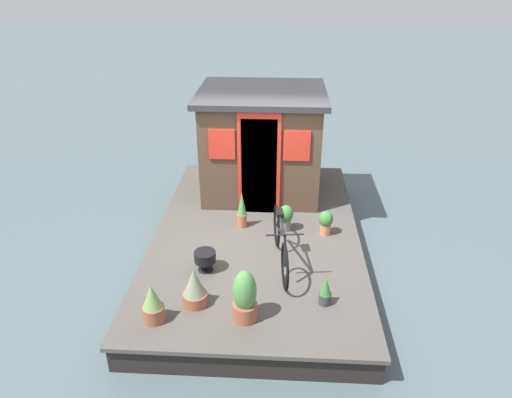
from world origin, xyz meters
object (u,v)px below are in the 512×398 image
(potted_plant_thyme, at_px, (286,217))
(houseboat_cabin, at_px, (262,142))
(bicycle, at_px, (281,242))
(potted_plant_sage, at_px, (153,304))
(potted_plant_ivy, at_px, (326,222))
(potted_plant_lavender, at_px, (325,292))
(potted_plant_rosemary, at_px, (242,210))
(charcoal_grill, at_px, (205,257))
(potted_plant_succulent, at_px, (195,288))
(potted_plant_basil, at_px, (245,297))

(potted_plant_thyme, bearing_deg, houseboat_cabin, 17.32)
(houseboat_cabin, height_order, bicycle, houseboat_cabin)
(potted_plant_sage, distance_m, potted_plant_ivy, 3.13)
(potted_plant_sage, bearing_deg, potted_plant_lavender, -78.24)
(potted_plant_rosemary, bearing_deg, charcoal_grill, 161.65)
(potted_plant_thyme, bearing_deg, bicycle, 175.55)
(bicycle, distance_m, potted_plant_succulent, 1.45)
(bicycle, bearing_deg, potted_plant_sage, 130.28)
(potted_plant_sage, height_order, potted_plant_lavender, potted_plant_sage)
(bicycle, height_order, potted_plant_rosemary, bicycle)
(potted_plant_thyme, xyz_separation_m, potted_plant_basil, (-2.17, 0.49, 0.08))
(potted_plant_lavender, xyz_separation_m, potted_plant_rosemary, (1.90, 1.23, 0.11))
(potted_plant_sage, relative_size, potted_plant_lavender, 1.36)
(potted_plant_thyme, relative_size, potted_plant_basil, 0.63)
(potted_plant_thyme, height_order, potted_plant_ivy, potted_plant_thyme)
(charcoal_grill, bearing_deg, potted_plant_ivy, -58.38)
(potted_plant_ivy, bearing_deg, bicycle, 140.78)
(houseboat_cabin, relative_size, bicycle, 1.32)
(potted_plant_thyme, bearing_deg, potted_plant_ivy, -97.95)
(potted_plant_succulent, bearing_deg, potted_plant_basil, -109.81)
(potted_plant_thyme, height_order, potted_plant_basil, potted_plant_basil)
(houseboat_cabin, height_order, potted_plant_succulent, houseboat_cabin)
(potted_plant_succulent, bearing_deg, potted_plant_rosemary, -12.24)
(potted_plant_thyme, bearing_deg, charcoal_grill, 136.18)
(potted_plant_thyme, distance_m, potted_plant_lavender, 1.90)
(potted_plant_basil, relative_size, potted_plant_sage, 1.32)
(potted_plant_basil, distance_m, potted_plant_lavender, 1.07)
(potted_plant_thyme, xyz_separation_m, potted_plant_sage, (-2.27, 1.61, 0.01))
(potted_plant_ivy, height_order, charcoal_grill, potted_plant_ivy)
(potted_plant_succulent, relative_size, potted_plant_rosemary, 0.84)
(bicycle, bearing_deg, potted_plant_lavender, -145.54)
(houseboat_cabin, bearing_deg, potted_plant_basil, 179.59)
(bicycle, height_order, potted_plant_thyme, bicycle)
(potted_plant_lavender, distance_m, potted_plant_rosemary, 2.27)
(potted_plant_succulent, xyz_separation_m, charcoal_grill, (0.74, -0.02, -0.04))
(potted_plant_rosemary, height_order, charcoal_grill, potted_plant_rosemary)
(potted_plant_ivy, bearing_deg, potted_plant_sage, 134.07)
(houseboat_cabin, bearing_deg, bicycle, -170.98)
(potted_plant_thyme, distance_m, potted_plant_sage, 2.78)
(bicycle, xyz_separation_m, potted_plant_sage, (-1.30, 1.53, -0.11))
(potted_plant_ivy, bearing_deg, potted_plant_thyme, 82.05)
(potted_plant_basil, height_order, potted_plant_lavender, potted_plant_basil)
(potted_plant_thyme, xyz_separation_m, potted_plant_lavender, (-1.83, -0.51, -0.06))
(charcoal_grill, bearing_deg, potted_plant_sage, 156.57)
(potted_plant_lavender, bearing_deg, potted_plant_sage, 101.76)
(houseboat_cabin, distance_m, potted_plant_ivy, 2.08)
(potted_plant_thyme, relative_size, charcoal_grill, 1.44)
(houseboat_cabin, height_order, potted_plant_thyme, houseboat_cabin)
(houseboat_cabin, xyz_separation_m, potted_plant_rosemary, (-1.43, 0.25, -0.67))
(potted_plant_sage, height_order, charcoal_grill, potted_plant_sage)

